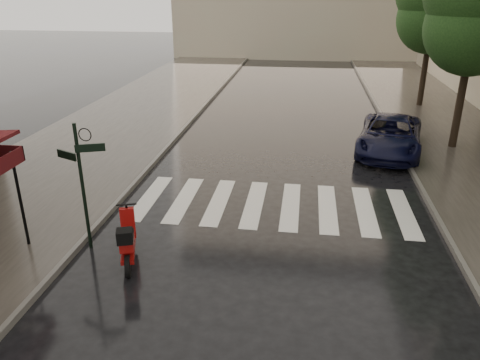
# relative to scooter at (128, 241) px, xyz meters

# --- Properties ---
(ground) EXTENTS (120.00, 120.00, 0.00)m
(ground) POSITION_rel_scooter_xyz_m (0.04, -2.50, -0.54)
(ground) COLOR black
(ground) RESTS_ON ground
(sidewalk_near) EXTENTS (6.00, 60.00, 0.12)m
(sidewalk_near) POSITION_rel_scooter_xyz_m (-4.46, 9.50, -0.48)
(sidewalk_near) COLOR #38332D
(sidewalk_near) RESTS_ON ground
(sidewalk_far) EXTENTS (5.50, 60.00, 0.12)m
(sidewalk_far) POSITION_rel_scooter_xyz_m (10.29, 9.50, -0.48)
(sidewalk_far) COLOR #38332D
(sidewalk_far) RESTS_ON ground
(curb_near) EXTENTS (0.12, 60.00, 0.16)m
(curb_near) POSITION_rel_scooter_xyz_m (-1.41, 9.50, -0.47)
(curb_near) COLOR #595651
(curb_near) RESTS_ON ground
(curb_far) EXTENTS (0.12, 60.00, 0.16)m
(curb_far) POSITION_rel_scooter_xyz_m (7.49, 9.50, -0.47)
(curb_far) COLOR #595651
(curb_far) RESTS_ON ground
(crosswalk) EXTENTS (7.85, 3.20, 0.01)m
(crosswalk) POSITION_rel_scooter_xyz_m (3.01, 3.50, -0.54)
(crosswalk) COLOR silver
(crosswalk) RESTS_ON ground
(signpost) EXTENTS (1.17, 0.29, 3.10)m
(signpost) POSITION_rel_scooter_xyz_m (-1.16, 0.50, 1.29)
(signpost) COLOR black
(signpost) RESTS_ON ground
(scooter) EXTENTS (0.81, 1.72, 1.17)m
(scooter) POSITION_rel_scooter_xyz_m (0.00, 0.00, 0.00)
(scooter) COLOR black
(scooter) RESTS_ON ground
(parked_car) EXTENTS (3.12, 5.14, 1.33)m
(parked_car) POSITION_rel_scooter_xyz_m (7.04, 8.82, 0.12)
(parked_car) COLOR black
(parked_car) RESTS_ON ground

